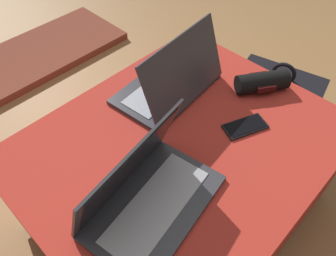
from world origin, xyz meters
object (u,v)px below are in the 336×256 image
object	(u,v)px
laptop_near	(146,193)
backpack	(272,109)
cell_phone	(245,126)
laptop_far	(172,82)
wrist_brace	(262,82)

from	to	relation	value
laptop_near	backpack	bearing A→B (deg)	-5.36
cell_phone	backpack	world-z (taller)	cell_phone
laptop_near	backpack	size ratio (longest dim) A/B	0.89
laptop_far	wrist_brace	size ratio (longest dim) A/B	2.04
backpack	wrist_brace	bearing A→B (deg)	81.88
laptop_near	laptop_far	distance (m)	0.45
laptop_far	cell_phone	distance (m)	0.29
laptop_near	backpack	distance (m)	0.91
laptop_far	cell_phone	xyz separation A→B (m)	(0.05, -0.29, -0.04)
backpack	wrist_brace	size ratio (longest dim) A/B	2.35
laptop_far	backpack	distance (m)	0.62
laptop_near	wrist_brace	distance (m)	0.61
laptop_near	backpack	xyz separation A→B (m)	(0.84, 0.06, -0.34)
backpack	wrist_brace	world-z (taller)	wrist_brace
backpack	cell_phone	bearing A→B (deg)	88.76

